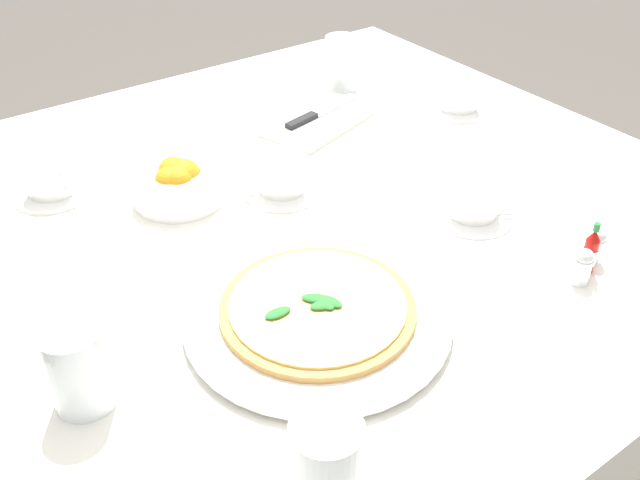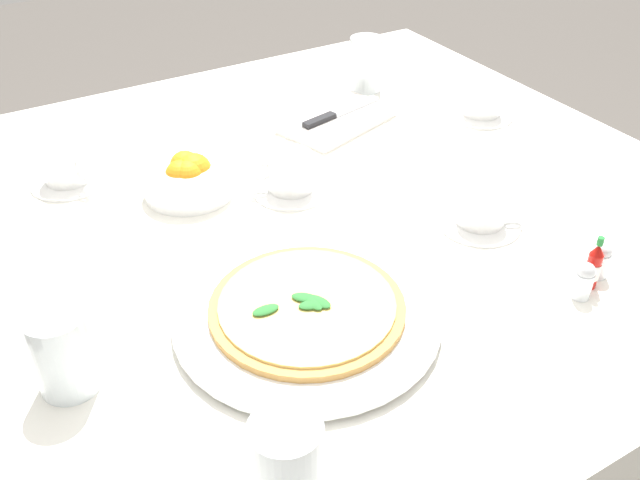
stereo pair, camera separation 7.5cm
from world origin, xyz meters
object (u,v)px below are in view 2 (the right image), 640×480
at_px(water_glass_right_edge, 64,355).
at_px(water_glass_left_edge, 287,471).
at_px(coffee_cup_near_right, 482,101).
at_px(hot_sauce_bottle, 593,267).
at_px(water_glass_near_left, 366,66).
at_px(pepper_shaker, 583,282).
at_px(pizza, 307,307).
at_px(coffee_cup_center_back, 66,167).
at_px(dinner_knife, 338,113).
at_px(coffee_cup_far_left, 482,209).
at_px(pizza_plate, 307,315).
at_px(napkin_folded, 337,120).
at_px(salt_shaker, 600,262).
at_px(coffee_cup_far_right, 290,175).
at_px(citrus_bowl, 189,178).

distance_m(water_glass_right_edge, water_glass_left_edge, 0.31).
distance_m(coffee_cup_near_right, hot_sauce_bottle, 0.55).
distance_m(water_glass_left_edge, water_glass_near_left, 1.04).
bearing_deg(hot_sauce_bottle, water_glass_right_edge, 164.65).
bearing_deg(coffee_cup_near_right, pepper_shaker, -117.71).
relative_size(pizza, coffee_cup_center_back, 1.98).
bearing_deg(dinner_knife, coffee_cup_far_left, -102.04).
xyz_separation_m(pizza_plate, napkin_folded, (0.34, 0.47, -0.00)).
bearing_deg(napkin_folded, pizza, -143.23).
relative_size(coffee_cup_far_left, water_glass_left_edge, 1.12).
xyz_separation_m(water_glass_left_edge, napkin_folded, (0.49, 0.70, -0.04)).
relative_size(coffee_cup_far_left, salt_shaker, 2.31).
bearing_deg(coffee_cup_near_right, water_glass_near_left, 118.80).
height_order(pizza, coffee_cup_center_back, coffee_cup_center_back).
relative_size(coffee_cup_near_right, water_glass_left_edge, 1.12).
xyz_separation_m(water_glass_right_edge, napkin_folded, (0.64, 0.43, -0.04)).
height_order(coffee_cup_near_right, dinner_knife, coffee_cup_near_right).
relative_size(pizza_plate, water_glass_near_left, 3.08).
height_order(coffee_cup_far_right, citrus_bowl, coffee_cup_far_right).
height_order(pizza_plate, coffee_cup_near_right, coffee_cup_near_right).
bearing_deg(coffee_cup_center_back, pizza, -71.27).
bearing_deg(pizza_plate, water_glass_right_edge, 171.18).
relative_size(pizza_plate, water_glass_right_edge, 3.24).
bearing_deg(pizza, hot_sauce_bottle, -20.23).
relative_size(coffee_cup_center_back, hot_sauce_bottle, 1.57).
height_order(water_glass_right_edge, salt_shaker, water_glass_right_edge).
bearing_deg(water_glass_near_left, coffee_cup_far_left, -104.56).
xyz_separation_m(water_glass_near_left, citrus_bowl, (-0.49, -0.21, -0.02)).
distance_m(coffee_cup_far_right, water_glass_right_edge, 0.50).
height_order(water_glass_left_edge, salt_shaker, water_glass_left_edge).
distance_m(coffee_cup_near_right, water_glass_near_left, 0.27).
bearing_deg(coffee_cup_near_right, water_glass_left_edge, -142.63).
height_order(coffee_cup_far_right, water_glass_right_edge, water_glass_right_edge).
bearing_deg(dinner_knife, pizza_plate, -138.42).
bearing_deg(coffee_cup_near_right, napkin_folded, 156.87).
relative_size(water_glass_right_edge, pepper_shaker, 1.93).
xyz_separation_m(pizza_plate, coffee_cup_far_left, (0.35, 0.06, 0.02)).
bearing_deg(coffee_cup_far_left, pepper_shaker, -90.00).
bearing_deg(water_glass_left_edge, citrus_bowl, 76.70).
distance_m(pizza_plate, dinner_knife, 0.59).
xyz_separation_m(pizza_plate, pizza, (-0.00, -0.00, 0.01)).
xyz_separation_m(napkin_folded, salt_shaker, (0.06, -0.60, 0.02)).
bearing_deg(hot_sauce_bottle, dinner_knife, 92.93).
xyz_separation_m(coffee_cup_center_back, water_glass_left_edge, (0.02, -0.74, 0.02)).
distance_m(pizza_plate, water_glass_left_edge, 0.28).
distance_m(coffee_cup_near_right, pepper_shaker, 0.57).
bearing_deg(hot_sauce_bottle, coffee_cup_center_back, 130.01).
relative_size(coffee_cup_far_right, hot_sauce_bottle, 1.57).
bearing_deg(pizza, dinner_knife, 54.07).
xyz_separation_m(coffee_cup_center_back, dinner_knife, (0.52, -0.04, -0.01)).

